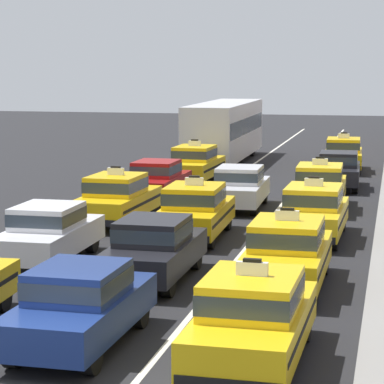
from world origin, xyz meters
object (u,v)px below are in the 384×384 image
(taxi_right_second, at_px, (287,252))
(taxi_left_fifth, at_px, (195,163))
(sedan_left_fourth, at_px, (157,179))
(taxi_center_third, at_px, (195,210))
(sedan_center_second, at_px, (154,247))
(taxi_right_fourth, at_px, (320,186))
(taxi_right_nearest, at_px, (253,317))
(taxi_right_third, at_px, (314,211))
(sedan_center_nearest, at_px, (80,303))
(taxi_left_third, at_px, (117,198))
(taxi_right_sixth, at_px, (343,154))
(sedan_left_second, at_px, (48,231))
(sedan_center_fourth, at_px, (240,186))
(bus_left_sixth, at_px, (225,129))
(sedan_right_fifth, at_px, (339,169))

(taxi_right_second, bearing_deg, taxi_left_fifth, 109.44)
(sedan_left_fourth, xyz_separation_m, taxi_center_third, (3.12, -6.98, 0.03))
(sedan_center_second, bearing_deg, taxi_right_fourth, 75.53)
(taxi_right_nearest, relative_size, taxi_right_third, 1.00)
(sedan_center_nearest, xyz_separation_m, taxi_right_nearest, (3.34, -0.27, 0.03))
(sedan_center_second, relative_size, taxi_center_third, 0.93)
(taxi_left_third, relative_size, taxi_right_sixth, 1.00)
(sedan_left_second, distance_m, taxi_center_third, 5.16)
(sedan_left_second, xyz_separation_m, sedan_center_second, (3.32, -1.37, 0.00))
(taxi_left_third, relative_size, taxi_left_fifth, 1.00)
(taxi_left_third, relative_size, sedan_center_fourth, 1.06)
(sedan_left_second, height_order, sedan_center_nearest, same)
(taxi_right_second, bearing_deg, bus_left_sixth, 104.05)
(taxi_right_second, height_order, sedan_right_fifth, taxi_right_second)
(taxi_right_nearest, bearing_deg, taxi_left_third, 117.35)
(bus_left_sixth, xyz_separation_m, taxi_center_third, (3.15, -21.16, -0.94))
(bus_left_sixth, relative_size, taxi_right_third, 2.45)
(taxi_left_third, relative_size, taxi_right_fourth, 1.00)
(sedan_left_fourth, distance_m, taxi_center_third, 7.65)
(sedan_left_fourth, relative_size, sedan_center_fourth, 0.99)
(taxi_left_fifth, bearing_deg, taxi_center_third, -77.21)
(taxi_left_third, distance_m, sedan_center_fourth, 5.24)
(bus_left_sixth, relative_size, sedan_center_second, 2.61)
(sedan_left_second, bearing_deg, sedan_center_second, -22.34)
(bus_left_sixth, relative_size, taxi_right_fourth, 2.43)
(taxi_left_fifth, relative_size, sedan_right_fifth, 1.06)
(taxi_left_fifth, distance_m, bus_left_sixth, 8.62)
(sedan_center_fourth, xyz_separation_m, taxi_right_fourth, (2.88, 0.57, 0.03))
(taxi_right_fourth, relative_size, taxi_right_sixth, 1.00)
(sedan_left_fourth, distance_m, sedan_center_nearest, 18.02)
(taxi_right_second, xyz_separation_m, taxi_right_third, (0.07, 6.05, 0.00))
(taxi_left_fifth, xyz_separation_m, bus_left_sixth, (-0.29, 8.57, 0.94))
(taxi_right_nearest, height_order, taxi_right_sixth, same)
(bus_left_sixth, distance_m, sedan_right_fifth, 11.35)
(taxi_left_fifth, relative_size, sedan_center_nearest, 1.06)
(taxi_right_sixth, bearing_deg, sedan_right_fifth, -88.49)
(taxi_right_fourth, relative_size, sedan_right_fifth, 1.06)
(sedan_left_fourth, distance_m, taxi_right_nearest, 19.18)
(sedan_left_fourth, bearing_deg, taxi_right_sixth, 59.96)
(sedan_center_second, height_order, taxi_right_second, taxi_right_second)
(taxi_right_nearest, distance_m, taxi_right_fourth, 17.36)
(sedan_right_fifth, distance_m, taxi_right_sixth, 6.22)
(sedan_center_second, distance_m, sedan_center_fourth, 11.27)
(taxi_left_third, xyz_separation_m, bus_left_sixth, (-0.05, 19.29, 0.94))
(sedan_left_second, relative_size, sedan_right_fifth, 0.99)
(taxi_right_third, bearing_deg, sedan_center_fourth, 121.80)
(sedan_left_second, height_order, sedan_center_second, same)
(sedan_left_second, distance_m, sedan_right_fifth, 17.51)
(taxi_right_nearest, xyz_separation_m, sedan_right_fifth, (0.02, 23.07, -0.03))
(sedan_left_second, bearing_deg, bus_left_sixth, 90.09)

